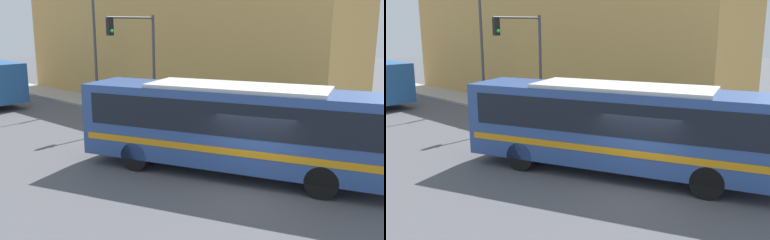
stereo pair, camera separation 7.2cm
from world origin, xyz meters
The scene contains 8 objects.
ground_plane centered at (0.00, 0.00, 0.00)m, with size 120.00×120.00×0.00m, color #515156.
sidewalk centered at (5.92, 20.00, 0.08)m, with size 2.85×70.00×0.16m.
building_facade centered at (10.35, 14.29, 4.03)m, with size 6.00×26.58×8.07m.
city_bus centered at (0.67, 1.38, 1.92)m, with size 5.93×11.75×3.30m.
fire_hydrant centered at (5.10, 5.30, 0.49)m, with size 0.20×0.27×0.67m.
traffic_light_pole centered at (4.18, 10.46, 4.05)m, with size 3.28×0.35×5.72m.
parking_meter centered at (5.10, 10.83, 1.05)m, with size 0.14×0.14×1.32m.
street_lamp centered at (5.00, 16.10, 4.35)m, with size 2.61×0.28×7.04m.
Camera 1 is at (-11.51, -7.35, 5.41)m, focal length 40.00 mm.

